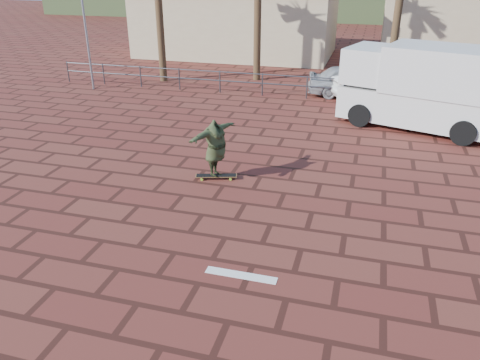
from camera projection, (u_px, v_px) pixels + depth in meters
The scene contains 10 objects.
ground at pixel (225, 238), 10.18m from camera, with size 120.00×120.00×0.00m, color #5F291F.
paint_stripe at pixel (241, 275), 8.96m from camera, with size 1.40×0.22×0.01m, color white.
guardrail at pixel (307, 83), 20.37m from camera, with size 24.06×0.06×1.00m.
building_west at pixel (238, 17), 29.90m from camera, with size 12.60×7.60×4.50m.
building_east at pixel (471, 16), 28.09m from camera, with size 10.60×6.60×5.00m.
longboard at pixel (216, 176), 12.93m from camera, with size 1.16×0.57×0.11m.
skateboarder at pixel (216, 148), 12.59m from camera, with size 1.96×0.53×1.60m, color #30391F.
campervan at pixel (427, 86), 16.41m from camera, with size 6.03×3.92×2.90m.
car_silver at pixel (354, 81), 20.77m from camera, with size 1.60×3.98×1.36m, color #B3B7BB.
car_white at pixel (377, 82), 20.52m from camera, with size 1.46×4.17×1.38m, color silver.
Camera 1 is at (2.68, -8.29, 5.44)m, focal length 35.00 mm.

